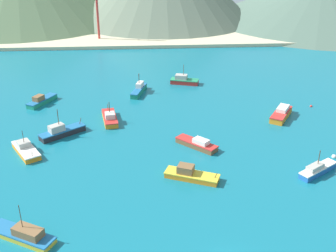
% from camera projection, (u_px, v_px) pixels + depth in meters
% --- Properties ---
extents(ground, '(260.00, 280.00, 0.50)m').
position_uv_depth(ground, '(199.00, 154.00, 80.80)').
color(ground, '#146B7F').
extents(fishing_boat_2, '(8.26, 8.02, 2.04)m').
position_uv_depth(fishing_boat_2, '(197.00, 144.00, 82.74)').
color(fishing_boat_2, brown).
rests_on(fishing_boat_2, ground).
extents(fishing_boat_3, '(9.46, 8.08, 6.16)m').
position_uv_depth(fishing_boat_3, '(61.00, 132.00, 87.24)').
color(fishing_boat_3, '#232328').
rests_on(fishing_boat_3, ground).
extents(fishing_boat_4, '(6.48, 9.13, 2.45)m').
position_uv_depth(fishing_boat_4, '(41.00, 101.00, 103.41)').
color(fishing_boat_4, '#198466').
rests_on(fishing_boat_4, ground).
extents(fishing_boat_5, '(8.38, 6.45, 4.70)m').
position_uv_depth(fishing_boat_5, '(317.00, 170.00, 73.73)').
color(fishing_boat_5, '#1E5BA8').
rests_on(fishing_boat_5, ground).
extents(fishing_boat_6, '(7.45, 9.38, 2.36)m').
position_uv_depth(fishing_boat_6, '(281.00, 114.00, 95.77)').
color(fishing_boat_6, orange).
rests_on(fishing_boat_6, ground).
extents(fishing_boat_7, '(9.88, 6.29, 2.44)m').
position_uv_depth(fishing_boat_7, '(191.00, 175.00, 72.22)').
color(fishing_boat_7, orange).
rests_on(fishing_boat_7, ground).
extents(fishing_boat_8, '(4.54, 9.61, 5.36)m').
position_uv_depth(fishing_boat_8, '(139.00, 90.00, 110.12)').
color(fishing_boat_8, '#198466').
rests_on(fishing_boat_8, ground).
extents(fishing_boat_9, '(7.21, 9.13, 4.66)m').
position_uv_depth(fishing_boat_9, '(26.00, 150.00, 80.51)').
color(fishing_boat_9, orange).
rests_on(fishing_boat_9, ground).
extents(fishing_boat_12, '(4.35, 9.40, 4.87)m').
position_uv_depth(fishing_boat_12, '(110.00, 118.00, 93.97)').
color(fishing_boat_12, orange).
rests_on(fishing_boat_12, ground).
extents(fishing_boat_13, '(10.28, 7.22, 5.80)m').
position_uv_depth(fishing_boat_13, '(24.00, 234.00, 58.02)').
color(fishing_boat_13, gold).
rests_on(fishing_boat_13, ground).
extents(fishing_boat_14, '(8.36, 5.03, 5.61)m').
position_uv_depth(fishing_boat_14, '(184.00, 80.00, 116.84)').
color(fishing_boat_14, red).
rests_on(fishing_boat_14, ground).
extents(buoy_0, '(0.88, 0.88, 0.88)m').
position_uv_depth(buoy_0, '(334.00, 157.00, 79.18)').
color(buoy_0, silver).
rests_on(buoy_0, ground).
extents(buoy_1, '(0.61, 0.61, 0.61)m').
position_uv_depth(buoy_1, '(311.00, 106.00, 101.96)').
color(buoy_1, red).
rests_on(buoy_1, ground).
extents(beach_strip, '(247.00, 19.24, 1.20)m').
position_uv_depth(beach_strip, '(169.00, 40.00, 160.62)').
color(beach_strip, beige).
rests_on(beach_strip, ground).
extents(radio_tower, '(2.42, 1.93, 24.15)m').
position_uv_depth(radio_tower, '(97.00, 9.00, 156.21)').
color(radio_tower, '#B7332D').
rests_on(radio_tower, ground).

